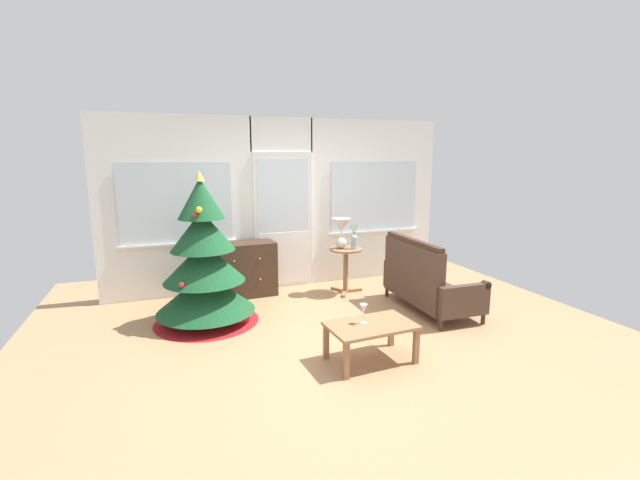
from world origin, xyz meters
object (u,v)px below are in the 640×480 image
object	(u,v)px
settee_sofa	(425,282)
table_lamp	(341,229)
flower_vase	(354,241)
christmas_tree	(204,269)
wine_glass	(364,309)
dresser_cabinet	(244,269)
side_table	(346,261)
gift_box	(240,315)
coffee_table	(371,329)

from	to	relation	value
settee_sofa	table_lamp	size ratio (longest dim) A/B	3.30
flower_vase	christmas_tree	bearing A→B (deg)	-169.26
settee_sofa	wine_glass	xyz separation A→B (m)	(-1.36, -1.01, 0.15)
dresser_cabinet	flower_vase	world-z (taller)	flower_vase
dresser_cabinet	settee_sofa	xyz separation A→B (m)	(2.11, -1.39, -0.01)
christmas_tree	side_table	size ratio (longest dim) A/B	2.73
flower_vase	gift_box	size ratio (longest dim) A/B	1.88
dresser_cabinet	side_table	xyz separation A→B (m)	(1.43, -0.38, 0.09)
christmas_tree	table_lamp	bearing A→B (deg)	14.33
gift_box	wine_glass	bearing A→B (deg)	-54.60
wine_glass	gift_box	xyz separation A→B (m)	(-0.98, 1.38, -0.43)
settee_sofa	coffee_table	distance (m)	1.68
christmas_tree	settee_sofa	distance (m)	2.79
flower_vase	gift_box	world-z (taller)	flower_vase
wine_glass	side_table	bearing A→B (deg)	71.40
gift_box	side_table	bearing A→B (deg)	21.21
side_table	table_lamp	distance (m)	0.48
dresser_cabinet	gift_box	bearing A→B (deg)	-102.78
dresser_cabinet	coffee_table	bearing A→B (deg)	-71.74
table_lamp	flower_vase	size ratio (longest dim) A/B	1.26
flower_vase	dresser_cabinet	bearing A→B (deg)	164.12
side_table	coffee_table	xyz separation A→B (m)	(-0.62, -2.08, -0.15)
dresser_cabinet	wine_glass	world-z (taller)	dresser_cabinet
dresser_cabinet	gift_box	distance (m)	1.09
table_lamp	dresser_cabinet	bearing A→B (deg)	166.24
coffee_table	table_lamp	bearing A→B (deg)	75.11
christmas_tree	flower_vase	bearing A→B (deg)	10.74
wine_glass	coffee_table	bearing A→B (deg)	-39.94
christmas_tree	flower_vase	size ratio (longest dim) A/B	5.22
flower_vase	gift_box	bearing A→B (deg)	-161.63
settee_sofa	coffee_table	bearing A→B (deg)	-140.94
table_lamp	wine_glass	size ratio (longest dim) A/B	2.26
christmas_tree	gift_box	world-z (taller)	christmas_tree
table_lamp	gift_box	bearing A→B (deg)	-156.85
settee_sofa	coffee_table	size ratio (longest dim) A/B	1.67
flower_vase	gift_box	xyz separation A→B (m)	(-1.76, -0.59, -0.69)
dresser_cabinet	table_lamp	world-z (taller)	table_lamp
christmas_tree	table_lamp	size ratio (longest dim) A/B	4.15
settee_sofa	dresser_cabinet	bearing A→B (deg)	146.57
christmas_tree	gift_box	size ratio (longest dim) A/B	9.79
coffee_table	gift_box	bearing A→B (deg)	126.04
dresser_cabinet	table_lamp	distance (m)	1.52
christmas_tree	coffee_table	xyz separation A→B (m)	(1.42, -1.61, -0.33)
dresser_cabinet	settee_sofa	size ratio (longest dim) A/B	0.63
dresser_cabinet	flower_vase	bearing A→B (deg)	-15.88
settee_sofa	side_table	distance (m)	1.23
coffee_table	wine_glass	bearing A→B (deg)	140.06
flower_vase	wine_glass	distance (m)	2.13
settee_sofa	gift_box	distance (m)	2.39
side_table	coffee_table	distance (m)	2.17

